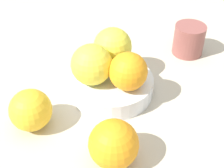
{
  "coord_description": "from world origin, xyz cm",
  "views": [
    {
      "loc": [
        -18.44,
        44.81,
        42.21
      ],
      "look_at": [
        0.0,
        0.0,
        2.17
      ],
      "focal_mm": 50.6,
      "sensor_mm": 36.0,
      "label": 1
    }
  ],
  "objects_px": {
    "fruit_bowl": "(112,86)",
    "orange_loose_1": "(114,144)",
    "orange_in_bowl_1": "(92,65)",
    "ceramic_cup": "(189,40)",
    "orange_in_bowl_0": "(113,47)",
    "orange_loose_0": "(31,110)",
    "orange_in_bowl_2": "(128,71)"
  },
  "relations": [
    {
      "from": "orange_in_bowl_2",
      "to": "ceramic_cup",
      "type": "height_order",
      "value": "orange_in_bowl_2"
    },
    {
      "from": "fruit_bowl",
      "to": "orange_loose_1",
      "type": "xyz_separation_m",
      "value": [
        -0.07,
        0.15,
        0.02
      ]
    },
    {
      "from": "orange_in_bowl_1",
      "to": "ceramic_cup",
      "type": "bearing_deg",
      "value": -122.31
    },
    {
      "from": "ceramic_cup",
      "to": "fruit_bowl",
      "type": "bearing_deg",
      "value": 61.51
    },
    {
      "from": "orange_loose_1",
      "to": "ceramic_cup",
      "type": "xyz_separation_m",
      "value": [
        -0.04,
        -0.36,
        -0.0
      ]
    },
    {
      "from": "orange_in_bowl_0",
      "to": "orange_loose_0",
      "type": "bearing_deg",
      "value": 67.62
    },
    {
      "from": "fruit_bowl",
      "to": "orange_in_bowl_1",
      "type": "bearing_deg",
      "value": 34.5
    },
    {
      "from": "orange_in_bowl_1",
      "to": "orange_in_bowl_2",
      "type": "bearing_deg",
      "value": -171.85
    },
    {
      "from": "fruit_bowl",
      "to": "ceramic_cup",
      "type": "distance_m",
      "value": 0.23
    },
    {
      "from": "orange_loose_0",
      "to": "orange_loose_1",
      "type": "height_order",
      "value": "orange_loose_1"
    },
    {
      "from": "orange_in_bowl_1",
      "to": "orange_in_bowl_2",
      "type": "height_order",
      "value": "orange_in_bowl_1"
    },
    {
      "from": "orange_in_bowl_0",
      "to": "orange_loose_0",
      "type": "xyz_separation_m",
      "value": [
        0.08,
        0.19,
        -0.04
      ]
    },
    {
      "from": "fruit_bowl",
      "to": "orange_in_bowl_1",
      "type": "relative_size",
      "value": 2.09
    },
    {
      "from": "orange_in_bowl_1",
      "to": "ceramic_cup",
      "type": "xyz_separation_m",
      "value": [
        -0.14,
        -0.22,
        -0.04
      ]
    },
    {
      "from": "orange_in_bowl_1",
      "to": "ceramic_cup",
      "type": "distance_m",
      "value": 0.27
    },
    {
      "from": "fruit_bowl",
      "to": "orange_in_bowl_1",
      "type": "distance_m",
      "value": 0.07
    },
    {
      "from": "orange_in_bowl_0",
      "to": "orange_in_bowl_2",
      "type": "bearing_deg",
      "value": 132.23
    },
    {
      "from": "orange_in_bowl_0",
      "to": "orange_loose_1",
      "type": "height_order",
      "value": "orange_in_bowl_0"
    },
    {
      "from": "orange_in_bowl_1",
      "to": "orange_in_bowl_2",
      "type": "xyz_separation_m",
      "value": [
        -0.07,
        -0.01,
        -0.0
      ]
    },
    {
      "from": "orange_in_bowl_2",
      "to": "ceramic_cup",
      "type": "distance_m",
      "value": 0.23
    },
    {
      "from": "orange_in_bowl_0",
      "to": "orange_in_bowl_1",
      "type": "height_order",
      "value": "same"
    },
    {
      "from": "ceramic_cup",
      "to": "orange_in_bowl_1",
      "type": "bearing_deg",
      "value": 57.69
    },
    {
      "from": "orange_loose_0",
      "to": "orange_loose_1",
      "type": "bearing_deg",
      "value": 174.05
    },
    {
      "from": "orange_in_bowl_1",
      "to": "orange_loose_1",
      "type": "bearing_deg",
      "value": 126.57
    },
    {
      "from": "orange_in_bowl_1",
      "to": "ceramic_cup",
      "type": "height_order",
      "value": "orange_in_bowl_1"
    },
    {
      "from": "orange_in_bowl_1",
      "to": "orange_in_bowl_0",
      "type": "bearing_deg",
      "value": -99.9
    },
    {
      "from": "orange_in_bowl_1",
      "to": "orange_loose_1",
      "type": "xyz_separation_m",
      "value": [
        -0.1,
        0.13,
        -0.04
      ]
    },
    {
      "from": "orange_loose_1",
      "to": "orange_in_bowl_1",
      "type": "bearing_deg",
      "value": -53.43
    },
    {
      "from": "orange_in_bowl_2",
      "to": "orange_loose_0",
      "type": "xyz_separation_m",
      "value": [
        0.13,
        0.13,
        -0.03
      ]
    },
    {
      "from": "ceramic_cup",
      "to": "orange_loose_1",
      "type": "bearing_deg",
      "value": 83.05
    },
    {
      "from": "fruit_bowl",
      "to": "orange_in_bowl_2",
      "type": "xyz_separation_m",
      "value": [
        -0.04,
        0.01,
        0.06
      ]
    },
    {
      "from": "fruit_bowl",
      "to": "orange_in_bowl_2",
      "type": "distance_m",
      "value": 0.07
    }
  ]
}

